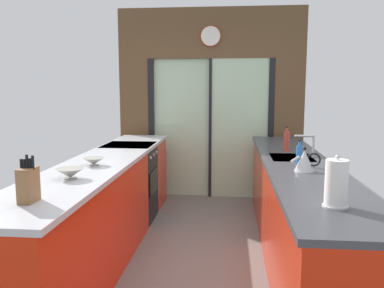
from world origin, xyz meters
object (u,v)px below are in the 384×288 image
at_px(kettle, 305,160).
at_px(soap_bottle_near, 299,155).
at_px(knife_block, 28,184).
at_px(mixing_bowl_near, 70,173).
at_px(paper_towel_roll, 336,184).
at_px(mixing_bowl_far, 94,161).
at_px(soap_bottle_far, 287,140).
at_px(oven_range, 130,183).

bearing_deg(kettle, soap_bottle_near, 90.50).
distance_m(knife_block, soap_bottle_near, 2.21).
bearing_deg(mixing_bowl_near, paper_towel_roll, -16.85).
xyz_separation_m(mixing_bowl_far, soap_bottle_far, (1.78, 0.98, 0.08)).
bearing_deg(mixing_bowl_near, soap_bottle_far, 40.00).
distance_m(mixing_bowl_far, paper_towel_roll, 2.07).
bearing_deg(oven_range, soap_bottle_near, -31.59).
bearing_deg(kettle, mixing_bowl_far, 177.82).
bearing_deg(mixing_bowl_far, kettle, -2.18).
distance_m(mixing_bowl_near, soap_bottle_far, 2.32).
height_order(kettle, soap_bottle_far, soap_bottle_far).
distance_m(kettle, soap_bottle_near, 0.25).
bearing_deg(knife_block, mixing_bowl_far, 90.00).
xyz_separation_m(mixing_bowl_near, knife_block, (0.00, -0.61, 0.07)).
bearing_deg(kettle, mixing_bowl_near, -165.96).
relative_size(oven_range, soap_bottle_far, 3.51).
xyz_separation_m(oven_range, kettle, (1.80, -1.35, 0.55)).
bearing_deg(oven_range, kettle, -36.90).
relative_size(mixing_bowl_far, paper_towel_roll, 0.63).
height_order(mixing_bowl_far, knife_block, knife_block).
bearing_deg(soap_bottle_near, knife_block, -143.81).
distance_m(mixing_bowl_near, mixing_bowl_far, 0.51).
distance_m(oven_range, mixing_bowl_far, 1.38).
bearing_deg(soap_bottle_near, mixing_bowl_far, -174.30).
bearing_deg(soap_bottle_near, oven_range, 148.41).
distance_m(mixing_bowl_near, kettle, 1.84).
xyz_separation_m(soap_bottle_near, paper_towel_roll, (-0.00, -1.23, 0.04)).
bearing_deg(mixing_bowl_near, knife_block, -89.99).
xyz_separation_m(mixing_bowl_near, paper_towel_roll, (1.78, -0.54, 0.09)).
height_order(mixing_bowl_near, soap_bottle_far, soap_bottle_far).
height_order(oven_range, kettle, kettle).
bearing_deg(soap_bottle_far, oven_range, 170.42).
distance_m(knife_block, paper_towel_roll, 1.78).
height_order(mixing_bowl_near, kettle, kettle).
xyz_separation_m(knife_block, soap_bottle_far, (1.78, 2.10, 0.00)).
height_order(knife_block, paper_towel_roll, paper_towel_roll).
distance_m(knife_block, soap_bottle_far, 2.76).
bearing_deg(soap_bottle_far, knife_block, -130.22).
height_order(mixing_bowl_near, paper_towel_roll, paper_towel_roll).
xyz_separation_m(mixing_bowl_far, kettle, (1.78, -0.07, 0.05)).
distance_m(soap_bottle_near, soap_bottle_far, 0.80).
bearing_deg(soap_bottle_far, soap_bottle_near, -90.00).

